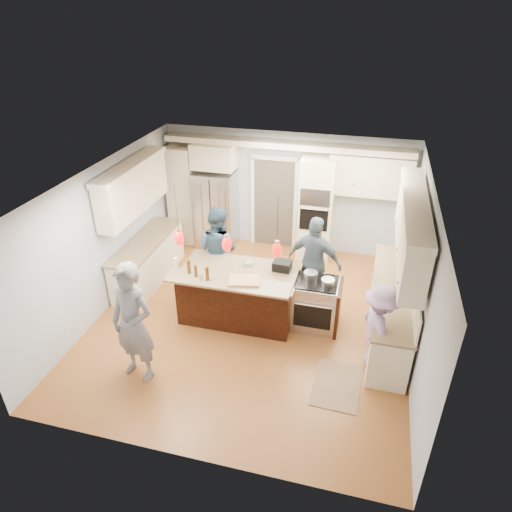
{
  "coord_description": "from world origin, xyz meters",
  "views": [
    {
      "loc": [
        1.76,
        -6.48,
        5.17
      ],
      "look_at": [
        0.0,
        0.35,
        1.15
      ],
      "focal_mm": 32.0,
      "sensor_mm": 36.0,
      "label": 1
    }
  ],
  "objects": [
    {
      "name": "ground_plane",
      "position": [
        0.0,
        0.0,
        0.0
      ],
      "size": [
        6.0,
        6.0,
        0.0
      ],
      "primitive_type": "plane",
      "color": "#AB5F2F",
      "rests_on": "ground"
    },
    {
      "name": "room_shell",
      "position": [
        0.0,
        0.0,
        1.82
      ],
      "size": [
        5.54,
        6.04,
        2.72
      ],
      "color": "#B2BCC6",
      "rests_on": "ground"
    },
    {
      "name": "refrigerator",
      "position": [
        -1.55,
        2.64,
        0.9
      ],
      "size": [
        0.9,
        0.7,
        1.8
      ],
      "primitive_type": "cube",
      "color": "#B7B7BC",
      "rests_on": "ground"
    },
    {
      "name": "oven_column",
      "position": [
        0.75,
        2.67,
        1.15
      ],
      "size": [
        0.72,
        0.69,
        2.3
      ],
      "color": "beige",
      "rests_on": "ground"
    },
    {
      "name": "back_upper_cabinets",
      "position": [
        -0.75,
        2.76,
        1.67
      ],
      "size": [
        5.3,
        0.61,
        2.54
      ],
      "color": "beige",
      "rests_on": "ground"
    },
    {
      "name": "right_counter_run",
      "position": [
        2.44,
        0.3,
        1.06
      ],
      "size": [
        0.64,
        3.1,
        2.51
      ],
      "color": "beige",
      "rests_on": "ground"
    },
    {
      "name": "left_cabinets",
      "position": [
        -2.44,
        0.8,
        1.06
      ],
      "size": [
        0.64,
        2.3,
        2.51
      ],
      "color": "beige",
      "rests_on": "ground"
    },
    {
      "name": "kitchen_island",
      "position": [
        -0.25,
        0.07,
        0.49
      ],
      "size": [
        2.1,
        1.46,
        1.12
      ],
      "color": "black",
      "rests_on": "ground"
    },
    {
      "name": "island_range",
      "position": [
        1.16,
        0.15,
        0.46
      ],
      "size": [
        0.82,
        0.71,
        0.92
      ],
      "color": "#B7B7BC",
      "rests_on": "ground"
    },
    {
      "name": "pendant_lights",
      "position": [
        -0.25,
        -0.51,
        1.8
      ],
      "size": [
        1.75,
        0.15,
        1.03
      ],
      "color": "black",
      "rests_on": "ground"
    },
    {
      "name": "person_bar_end",
      "position": [
        -1.32,
        -1.77,
        0.99
      ],
      "size": [
        0.81,
        0.62,
        1.97
      ],
      "primitive_type": "imported",
      "rotation": [
        0.0,
        0.0,
        -0.22
      ],
      "color": "slate",
      "rests_on": "ground"
    },
    {
      "name": "person_far_left",
      "position": [
        -0.89,
        0.85,
        0.89
      ],
      "size": [
        1.03,
        0.91,
        1.78
      ],
      "primitive_type": "imported",
      "rotation": [
        0.0,
        0.0,
        2.82
      ],
      "color": "#30485E",
      "rests_on": "ground"
    },
    {
      "name": "person_far_right",
      "position": [
        0.99,
        0.85,
        0.89
      ],
      "size": [
        1.12,
        0.68,
        1.78
      ],
      "primitive_type": "imported",
      "rotation": [
        0.0,
        0.0,
        2.89
      ],
      "color": "slate",
      "rests_on": "ground"
    },
    {
      "name": "person_range_side",
      "position": [
        2.22,
        -0.74,
        0.78
      ],
      "size": [
        0.92,
        1.15,
        1.56
      ],
      "primitive_type": "imported",
      "rotation": [
        0.0,
        0.0,
        1.97
      ],
      "color": "#AA89B8",
      "rests_on": "ground"
    },
    {
      "name": "floor_rug",
      "position": [
        1.69,
        -1.25,
        0.01
      ],
      "size": [
        0.73,
        1.05,
        0.01
      ],
      "primitive_type": "cube",
      "rotation": [
        0.0,
        0.0,
        -0.03
      ],
      "color": "#8C6C4C",
      "rests_on": "ground"
    },
    {
      "name": "water_bottle",
      "position": [
        -1.17,
        -0.48,
        1.26
      ],
      "size": [
        0.07,
        0.07,
        0.29
      ],
      "primitive_type": "cylinder",
      "rotation": [
        0.0,
        0.0,
        0.09
      ],
      "color": "silver",
      "rests_on": "kitchen_island"
    },
    {
      "name": "beer_bottle_a",
      "position": [
        -0.96,
        -0.44,
        1.25
      ],
      "size": [
        0.08,
        0.08,
        0.25
      ],
      "primitive_type": "cylinder",
      "rotation": [
        0.0,
        0.0,
        0.27
      ],
      "color": "#4E280E",
      "rests_on": "kitchen_island"
    },
    {
      "name": "beer_bottle_b",
      "position": [
        -0.58,
        -0.57,
        1.25
      ],
      "size": [
        0.08,
        0.08,
        0.25
      ],
      "primitive_type": "cylinder",
      "rotation": [
        0.0,
        0.0,
        -0.32
      ],
      "color": "#4E280E",
      "rests_on": "kitchen_island"
    },
    {
      "name": "beer_bottle_c",
      "position": [
        -0.8,
        -0.52,
        1.23
      ],
      "size": [
        0.07,
        0.07,
        0.22
      ],
      "primitive_type": "cylinder",
      "rotation": [
        0.0,
        0.0,
        -0.34
      ],
      "color": "#4E280E",
      "rests_on": "kitchen_island"
    },
    {
      "name": "drink_can",
      "position": [
        -0.69,
        -0.59,
        1.18
      ],
      "size": [
        0.07,
        0.07,
        0.11
      ],
      "primitive_type": "cylinder",
      "rotation": [
        0.0,
        0.0,
        -0.25
      ],
      "color": "#B7B7BC",
      "rests_on": "kitchen_island"
    },
    {
      "name": "cutting_board",
      "position": [
        0.01,
        -0.47,
        1.14
      ],
      "size": [
        0.56,
        0.45,
        0.04
      ],
      "primitive_type": "cube",
      "rotation": [
        0.0,
        0.0,
        0.23
      ],
      "color": "tan",
      "rests_on": "kitchen_island"
    },
    {
      "name": "pot_large",
      "position": [
        1.01,
        0.2,
        0.99
      ],
      "size": [
        0.24,
        0.24,
        0.14
      ],
      "primitive_type": "cylinder",
      "color": "#B7B7BC",
      "rests_on": "island_range"
    },
    {
      "name": "pot_small",
      "position": [
        1.32,
        0.08,
        0.98
      ],
      "size": [
        0.23,
        0.23,
        0.11
      ],
      "primitive_type": "cylinder",
      "color": "#B7B7BC",
      "rests_on": "island_range"
    }
  ]
}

